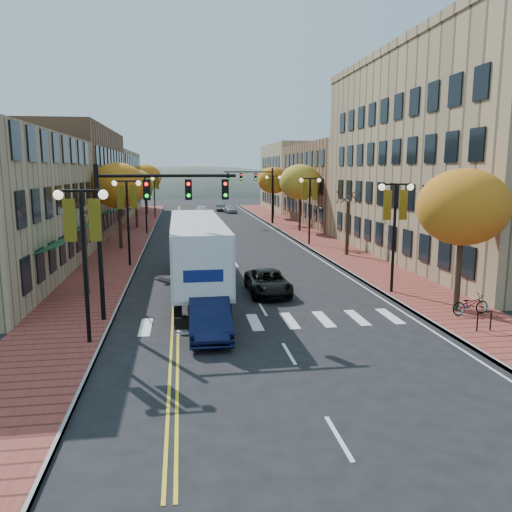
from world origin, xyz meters
name	(u,v)px	position (x,y,z in m)	size (l,w,h in m)	color
ground	(279,336)	(0.00, 0.00, 0.00)	(200.00, 200.00, 0.00)	black
sidewalk_left	(131,236)	(-9.00, 32.50, 0.07)	(4.00, 85.00, 0.15)	brown
sidewalk_right	(303,233)	(9.00, 32.50, 0.07)	(4.00, 85.00, 0.15)	brown
building_left_mid	(54,182)	(-17.00, 36.00, 5.50)	(12.00, 24.00, 11.00)	brown
building_left_far	(94,183)	(-17.00, 61.00, 4.75)	(12.00, 26.00, 9.50)	#9E8966
building_right_near	(480,160)	(18.50, 16.00, 7.50)	(15.00, 28.00, 15.00)	#997F5B
building_right_mid	(358,184)	(18.50, 42.00, 5.00)	(15.00, 24.00, 10.00)	brown
building_right_far	(313,177)	(18.50, 64.00, 5.50)	(15.00, 20.00, 11.00)	#9E8966
tree_left_a	(85,255)	(-9.00, 8.00, 2.25)	(0.28, 0.28, 4.20)	#382619
tree_left_b	(118,186)	(-9.00, 24.00, 5.45)	(4.48, 4.48, 7.21)	#382619
tree_left_c	(135,185)	(-9.00, 40.00, 5.05)	(4.16, 4.16, 6.69)	#382619
tree_left_d	(146,178)	(-9.00, 58.00, 5.60)	(4.61, 4.61, 7.42)	#382619
tree_right_a	(463,207)	(9.00, 2.00, 5.05)	(4.16, 4.16, 6.69)	#382619
tree_right_b	(347,228)	(9.00, 18.00, 2.25)	(0.28, 0.28, 4.20)	#382619
tree_right_c	(300,182)	(9.00, 34.00, 5.45)	(4.48, 4.48, 7.21)	#382619
tree_right_d	(273,180)	(9.00, 50.00, 5.29)	(4.35, 4.35, 7.00)	#382619
lamp_left_a	(83,236)	(-7.50, 0.00, 4.29)	(1.96, 0.36, 6.05)	black
lamp_left_b	(127,206)	(-7.50, 16.00, 4.29)	(1.96, 0.36, 6.05)	black
lamp_left_c	(145,194)	(-7.50, 34.00, 4.29)	(1.96, 0.36, 6.05)	black
lamp_left_d	(154,188)	(-7.50, 52.00, 4.29)	(1.96, 0.36, 6.05)	black
lamp_right_a	(395,216)	(7.50, 6.00, 4.29)	(1.96, 0.36, 6.05)	black
lamp_right_b	(310,198)	(7.50, 24.00, 4.29)	(1.96, 0.36, 6.05)	black
lamp_right_c	(273,190)	(7.50, 42.00, 4.29)	(1.96, 0.36, 6.05)	black
traffic_mast_near	(143,212)	(-5.48, 3.00, 4.92)	(6.10, 0.35, 7.00)	black
traffic_mast_far	(257,185)	(5.48, 42.00, 4.92)	(6.10, 0.34, 7.00)	black
semi_truck	(196,248)	(-3.07, 8.84, 2.40)	(2.78, 16.46, 4.11)	black
navy_sedan	(210,316)	(-2.79, 0.60, 0.79)	(1.68, 4.81, 1.59)	black
black_suv	(268,282)	(0.78, 7.10, 0.65)	(2.16, 4.68, 1.30)	black
car_far_white	(202,211)	(-0.86, 54.67, 0.79)	(1.86, 4.62, 1.57)	silver
car_far_silver	(230,209)	(3.78, 59.51, 0.60)	(1.67, 4.10, 1.19)	#95969C
car_far_oncoming	(222,206)	(2.87, 64.20, 0.80)	(1.69, 4.83, 1.59)	#94949B
bicycle	(470,304)	(9.27, 1.27, 0.63)	(0.64, 1.85, 0.97)	gray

